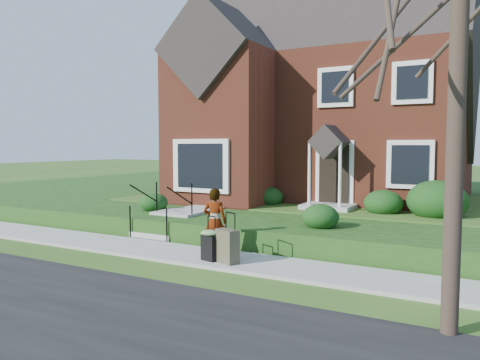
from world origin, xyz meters
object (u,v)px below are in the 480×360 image
Objects in this scene: woman at (215,222)px; suitcase_olive at (227,246)px; front_steps at (170,220)px; suitcase_black at (210,243)px.

woman is 1.42× the size of suitcase_olive.
woman reaches higher than front_steps.
woman is at bearing 122.42° from suitcase_black.
suitcase_black is 0.46m from suitcase_olive.
woman reaches higher than suitcase_black.
front_steps reaches higher than suitcase_olive.
suitcase_olive is (3.26, -2.20, -0.02)m from front_steps.
front_steps is 1.99× the size of suitcase_black.
woman is at bearing -32.88° from front_steps.
suitcase_olive is (0.63, -0.50, -0.42)m from woman.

